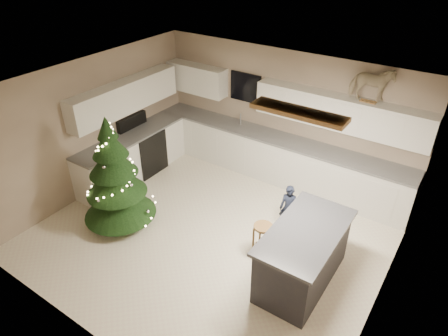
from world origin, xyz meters
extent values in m
plane|color=beige|center=(0.00, 0.00, 0.00)|extent=(5.50, 5.50, 0.00)
cube|color=tan|center=(0.00, 2.50, 1.30)|extent=(5.50, 0.02, 2.60)
cube|color=tan|center=(0.00, -2.50, 1.30)|extent=(5.50, 0.02, 2.60)
cube|color=tan|center=(-2.75, 0.00, 1.30)|extent=(0.02, 5.00, 2.60)
cube|color=tan|center=(2.75, 0.00, 1.30)|extent=(0.02, 5.00, 2.60)
cube|color=silver|center=(0.00, 0.00, 2.60)|extent=(5.50, 5.00, 0.02)
cube|color=brown|center=(1.30, 0.10, 2.55)|extent=(1.25, 0.32, 0.06)
cube|color=white|center=(1.30, 0.10, 2.52)|extent=(1.15, 0.24, 0.02)
cube|color=silver|center=(0.00, 2.20, 0.45)|extent=(5.48, 0.60, 0.90)
cube|color=silver|center=(-2.45, 0.60, 0.45)|extent=(0.60, 2.60, 0.90)
cube|color=slate|center=(0.00, 2.19, 0.92)|extent=(5.48, 0.62, 0.04)
cube|color=slate|center=(-2.44, 0.60, 0.92)|extent=(0.62, 2.60, 0.04)
cube|color=silver|center=(-2.05, 2.33, 1.70)|extent=(1.40, 0.35, 0.60)
cube|color=silver|center=(1.15, 2.33, 1.70)|extent=(3.20, 0.35, 0.60)
cube|color=silver|center=(-2.58, 0.72, 1.70)|extent=(0.35, 2.60, 0.60)
cube|color=black|center=(-0.90, 2.47, 1.70)|extent=(0.70, 0.04, 0.60)
cube|color=#99999E|center=(-0.90, 2.20, 0.90)|extent=(0.55, 0.40, 0.06)
cylinder|color=#99999E|center=(-0.90, 2.30, 1.06)|extent=(0.03, 0.03, 0.24)
cube|color=black|center=(-2.43, 0.90, 0.45)|extent=(0.64, 0.75, 0.90)
cube|color=black|center=(-2.68, 0.90, 1.05)|extent=(0.10, 0.75, 0.30)
cube|color=black|center=(1.69, -0.11, 0.45)|extent=(0.80, 1.60, 0.90)
cube|color=#25252A|center=(1.69, -0.11, 0.93)|extent=(0.90, 1.70, 0.05)
cylinder|color=brown|center=(0.95, 0.04, 0.56)|extent=(0.30, 0.30, 0.04)
cylinder|color=brown|center=(0.84, -0.07, 0.27)|extent=(0.03, 0.03, 0.54)
cylinder|color=brown|center=(1.05, -0.07, 0.27)|extent=(0.03, 0.03, 0.54)
cylinder|color=brown|center=(0.84, 0.15, 0.27)|extent=(0.03, 0.03, 0.54)
cylinder|color=brown|center=(1.05, 0.15, 0.27)|extent=(0.03, 0.03, 0.54)
cube|color=brown|center=(0.95, 0.04, 0.18)|extent=(0.23, 0.03, 0.03)
cylinder|color=#3F2816|center=(-1.54, -0.65, 0.14)|extent=(0.11, 0.11, 0.27)
cone|color=black|center=(-1.54, -0.65, 0.50)|extent=(1.24, 1.24, 0.64)
cone|color=black|center=(-1.54, -0.65, 0.92)|extent=(1.02, 1.02, 0.55)
cone|color=black|center=(-1.54, -0.65, 1.28)|extent=(0.81, 0.81, 0.50)
cone|color=black|center=(-1.54, -0.65, 1.60)|extent=(0.59, 0.59, 0.46)
cone|color=black|center=(-1.54, -0.65, 1.88)|extent=(0.33, 0.33, 0.37)
sphere|color=#FFD88C|center=(-0.89, -0.65, 0.23)|extent=(0.03, 0.03, 0.03)
sphere|color=#FFD88C|center=(-0.94, -0.43, 0.27)|extent=(0.03, 0.03, 0.03)
sphere|color=#FFD88C|center=(-1.06, -0.25, 0.32)|extent=(0.03, 0.03, 0.03)
sphere|color=#FFD88C|center=(-1.23, -0.12, 0.36)|extent=(0.03, 0.03, 0.03)
sphere|color=#FFD88C|center=(-1.44, -0.07, 0.40)|extent=(0.03, 0.03, 0.03)
sphere|color=#FFD88C|center=(-1.64, -0.08, 0.45)|extent=(0.03, 0.03, 0.03)
sphere|color=#FFD88C|center=(-1.82, -0.16, 0.49)|extent=(0.03, 0.03, 0.03)
sphere|color=#FFD88C|center=(-1.95, -0.30, 0.53)|extent=(0.03, 0.03, 0.03)
sphere|color=#FFD88C|center=(-2.03, -0.47, 0.58)|extent=(0.03, 0.03, 0.03)
sphere|color=#FFD88C|center=(-2.05, -0.65, 0.62)|extent=(0.03, 0.03, 0.03)
sphere|color=#FFD88C|center=(-2.00, -0.82, 0.66)|extent=(0.03, 0.03, 0.03)
sphere|color=#FFD88C|center=(-1.90, -0.96, 0.71)|extent=(0.03, 0.03, 0.03)
sphere|color=#FFD88C|center=(-1.76, -1.06, 0.75)|extent=(0.03, 0.03, 0.03)
sphere|color=#FFD88C|center=(-1.61, -1.09, 0.79)|extent=(0.03, 0.03, 0.03)
sphere|color=#FFD88C|center=(-1.45, -1.08, 0.84)|extent=(0.03, 0.03, 0.03)
sphere|color=#FFD88C|center=(-1.32, -1.01, 0.88)|extent=(0.03, 0.03, 0.03)
sphere|color=#FFD88C|center=(-1.22, -0.91, 0.92)|extent=(0.03, 0.03, 0.03)
sphere|color=#FFD88C|center=(-1.16, -0.78, 0.97)|extent=(0.03, 0.03, 0.03)
sphere|color=#FFD88C|center=(-1.16, -0.64, 1.01)|extent=(0.03, 0.03, 0.03)
sphere|color=#FFD88C|center=(-1.20, -0.52, 1.05)|extent=(0.03, 0.03, 0.03)
sphere|color=#FFD88C|center=(-1.27, -0.42, 1.10)|extent=(0.03, 0.03, 0.03)
sphere|color=#FFD88C|center=(-1.37, -0.36, 1.14)|extent=(0.03, 0.03, 0.03)
sphere|color=#FFD88C|center=(-1.49, -0.33, 1.19)|extent=(0.03, 0.03, 0.03)
sphere|color=#FFD88C|center=(-1.59, -0.35, 1.23)|extent=(0.03, 0.03, 0.03)
sphere|color=#FFD88C|center=(-1.68, -0.40, 1.27)|extent=(0.03, 0.03, 0.03)
sphere|color=#FFD88C|center=(-1.75, -0.48, 1.32)|extent=(0.03, 0.03, 0.03)
sphere|color=#FFD88C|center=(-1.78, -0.57, 1.36)|extent=(0.03, 0.03, 0.03)
sphere|color=#FFD88C|center=(-1.78, -0.65, 1.40)|extent=(0.03, 0.03, 0.03)
sphere|color=#FFD88C|center=(-1.75, -0.73, 1.45)|extent=(0.03, 0.03, 0.03)
sphere|color=#FFD88C|center=(-1.69, -0.79, 1.49)|extent=(0.03, 0.03, 0.03)
sphere|color=#FFD88C|center=(-1.63, -0.82, 1.53)|extent=(0.03, 0.03, 0.03)
sphere|color=#FFD88C|center=(-1.56, -0.83, 1.58)|extent=(0.03, 0.03, 0.03)
sphere|color=#FFD88C|center=(-1.50, -0.81, 1.62)|extent=(0.03, 0.03, 0.03)
sphere|color=#FFD88C|center=(-1.46, -0.78, 1.66)|extent=(0.03, 0.03, 0.03)
sphere|color=#FFD88C|center=(-1.43, -0.73, 1.71)|extent=(0.03, 0.03, 0.03)
sphere|color=#FFD88C|center=(-1.42, -0.69, 1.75)|extent=(0.03, 0.03, 0.03)
sphere|color=#FFD88C|center=(-1.43, -0.64, 1.79)|extent=(0.03, 0.03, 0.03)
sphere|color=#FFD88C|center=(-1.45, -0.61, 1.84)|extent=(0.03, 0.03, 0.03)
sphere|color=#FFD88C|center=(-1.48, -0.60, 1.88)|extent=(0.03, 0.03, 0.03)
sphere|color=#FFD88C|center=(-1.51, -0.59, 1.92)|extent=(0.03, 0.03, 0.03)
sphere|color=silver|center=(-0.98, -0.65, 0.37)|extent=(0.06, 0.06, 0.06)
sphere|color=silver|center=(-1.82, -0.25, 0.55)|extent=(0.06, 0.06, 0.06)
sphere|color=silver|center=(-1.67, -1.05, 0.73)|extent=(0.06, 0.06, 0.06)
sphere|color=silver|center=(-1.20, -0.54, 0.92)|extent=(0.06, 0.06, 0.06)
sphere|color=silver|center=(-1.77, -0.48, 1.10)|extent=(0.06, 0.06, 0.06)
sphere|color=silver|center=(-1.53, -0.88, 1.28)|extent=(0.06, 0.06, 0.06)
sphere|color=silver|center=(-1.40, -0.55, 1.46)|extent=(0.06, 0.06, 0.06)
sphere|color=silver|center=(-1.63, -0.62, 1.65)|extent=(0.06, 0.06, 0.06)
sphere|color=silver|center=(-1.52, -0.68, 1.83)|extent=(0.06, 0.06, 0.06)
imported|color=black|center=(1.00, 0.84, 0.44)|extent=(0.36, 0.28, 0.87)
cube|color=brown|center=(1.60, 2.28, 2.01)|extent=(0.28, 0.02, 0.02)
cube|color=brown|center=(1.60, 2.37, 2.01)|extent=(0.28, 0.02, 0.02)
imported|color=beige|center=(1.60, 2.33, 2.32)|extent=(0.76, 0.49, 0.59)
camera|label=1|loc=(3.12, -4.26, 4.58)|focal=32.00mm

